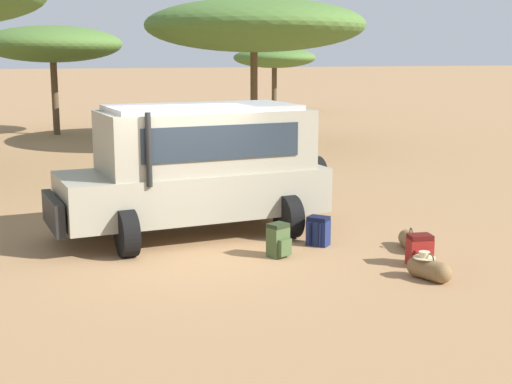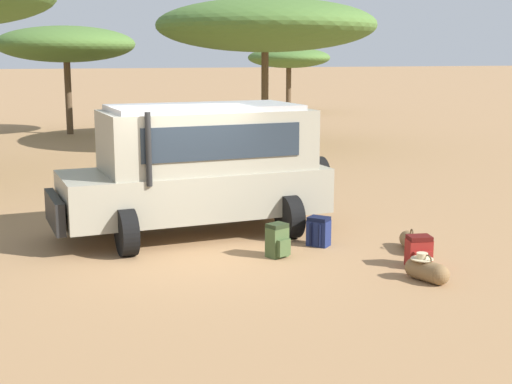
{
  "view_description": "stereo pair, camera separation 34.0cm",
  "coord_description": "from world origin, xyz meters",
  "px_view_note": "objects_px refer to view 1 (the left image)",
  "views": [
    {
      "loc": [
        -3.25,
        -11.67,
        3.36
      ],
      "look_at": [
        1.1,
        -0.31,
        1.0
      ],
      "focal_mm": 50.0,
      "sensor_mm": 36.0,
      "label": 1
    },
    {
      "loc": [
        -2.93,
        -11.79,
        3.36
      ],
      "look_at": [
        1.1,
        -0.31,
        1.0
      ],
      "focal_mm": 50.0,
      "sensor_mm": 36.0,
      "label": 2
    }
  ],
  "objects_px": {
    "backpack_cluster_center": "(420,250)",
    "backpack_near_rear_wheel": "(319,231)",
    "backpack_beside_front_wheel": "(279,241)",
    "safari_vehicle": "(198,166)",
    "acacia_tree_right_mid": "(254,26)",
    "duffel_bag_low_black_case": "(429,269)",
    "acacia_tree_far_right": "(274,58)",
    "duffel_bag_soft_canvas": "(411,241)",
    "acacia_tree_centre_back": "(52,44)"
  },
  "relations": [
    {
      "from": "safari_vehicle",
      "to": "acacia_tree_right_mid",
      "type": "bearing_deg",
      "value": 64.8
    },
    {
      "from": "duffel_bag_low_black_case",
      "to": "safari_vehicle",
      "type": "bearing_deg",
      "value": 121.75
    },
    {
      "from": "backpack_beside_front_wheel",
      "to": "acacia_tree_centre_back",
      "type": "relative_size",
      "value": 0.1
    },
    {
      "from": "acacia_tree_centre_back",
      "to": "backpack_cluster_center",
      "type": "bearing_deg",
      "value": -80.68
    },
    {
      "from": "backpack_cluster_center",
      "to": "duffel_bag_low_black_case",
      "type": "relative_size",
      "value": 0.69
    },
    {
      "from": "backpack_cluster_center",
      "to": "backpack_near_rear_wheel",
      "type": "bearing_deg",
      "value": 120.04
    },
    {
      "from": "duffel_bag_low_black_case",
      "to": "acacia_tree_far_right",
      "type": "height_order",
      "value": "acacia_tree_far_right"
    },
    {
      "from": "duffel_bag_soft_canvas",
      "to": "backpack_beside_front_wheel",
      "type": "bearing_deg",
      "value": 170.08
    },
    {
      "from": "backpack_cluster_center",
      "to": "acacia_tree_right_mid",
      "type": "xyz_separation_m",
      "value": [
        3.05,
        15.58,
        4.12
      ]
    },
    {
      "from": "safari_vehicle",
      "to": "acacia_tree_right_mid",
      "type": "relative_size",
      "value": 0.62
    },
    {
      "from": "backpack_cluster_center",
      "to": "acacia_tree_centre_back",
      "type": "height_order",
      "value": "acacia_tree_centre_back"
    },
    {
      "from": "acacia_tree_centre_back",
      "to": "acacia_tree_far_right",
      "type": "distance_m",
      "value": 15.39
    },
    {
      "from": "backpack_beside_front_wheel",
      "to": "backpack_near_rear_wheel",
      "type": "height_order",
      "value": "backpack_beside_front_wheel"
    },
    {
      "from": "acacia_tree_centre_back",
      "to": "acacia_tree_right_mid",
      "type": "xyz_separation_m",
      "value": [
        6.61,
        -6.11,
        0.62
      ]
    },
    {
      "from": "safari_vehicle",
      "to": "duffel_bag_soft_canvas",
      "type": "distance_m",
      "value": 4.11
    },
    {
      "from": "backpack_near_rear_wheel",
      "to": "acacia_tree_centre_back",
      "type": "distance_m",
      "value": 20.44
    },
    {
      "from": "backpack_near_rear_wheel",
      "to": "acacia_tree_centre_back",
      "type": "relative_size",
      "value": 0.09
    },
    {
      "from": "safari_vehicle",
      "to": "acacia_tree_centre_back",
      "type": "xyz_separation_m",
      "value": [
        -0.82,
        18.42,
        2.45
      ]
    },
    {
      "from": "backpack_cluster_center",
      "to": "duffel_bag_soft_canvas",
      "type": "height_order",
      "value": "backpack_cluster_center"
    },
    {
      "from": "duffel_bag_soft_canvas",
      "to": "acacia_tree_centre_back",
      "type": "xyz_separation_m",
      "value": [
        -3.95,
        20.82,
        3.6
      ]
    },
    {
      "from": "acacia_tree_far_right",
      "to": "backpack_beside_front_wheel",
      "type": "bearing_deg",
      "value": -112.27
    },
    {
      "from": "duffel_bag_low_black_case",
      "to": "acacia_tree_far_right",
      "type": "distance_m",
      "value": 31.99
    },
    {
      "from": "duffel_bag_soft_canvas",
      "to": "acacia_tree_far_right",
      "type": "relative_size",
      "value": 0.16
    },
    {
      "from": "safari_vehicle",
      "to": "backpack_beside_front_wheel",
      "type": "height_order",
      "value": "safari_vehicle"
    },
    {
      "from": "backpack_beside_front_wheel",
      "to": "safari_vehicle",
      "type": "bearing_deg",
      "value": 111.89
    },
    {
      "from": "safari_vehicle",
      "to": "duffel_bag_low_black_case",
      "type": "distance_m",
      "value": 4.78
    },
    {
      "from": "duffel_bag_low_black_case",
      "to": "acacia_tree_centre_back",
      "type": "bearing_deg",
      "value": 98.3
    },
    {
      "from": "acacia_tree_right_mid",
      "to": "acacia_tree_far_right",
      "type": "distance_m",
      "value": 15.52
    },
    {
      "from": "safari_vehicle",
      "to": "backpack_cluster_center",
      "type": "distance_m",
      "value": 4.39
    },
    {
      "from": "backpack_beside_front_wheel",
      "to": "acacia_tree_far_right",
      "type": "height_order",
      "value": "acacia_tree_far_right"
    },
    {
      "from": "backpack_near_rear_wheel",
      "to": "duffel_bag_soft_canvas",
      "type": "relative_size",
      "value": 0.63
    },
    {
      "from": "safari_vehicle",
      "to": "acacia_tree_right_mid",
      "type": "height_order",
      "value": "acacia_tree_right_mid"
    },
    {
      "from": "backpack_near_rear_wheel",
      "to": "acacia_tree_far_right",
      "type": "height_order",
      "value": "acacia_tree_far_right"
    },
    {
      "from": "acacia_tree_far_right",
      "to": "acacia_tree_right_mid",
      "type": "bearing_deg",
      "value": -115.23
    },
    {
      "from": "safari_vehicle",
      "to": "duffel_bag_low_black_case",
      "type": "xyz_separation_m",
      "value": [
        2.45,
        -3.95,
        -1.13
      ]
    },
    {
      "from": "backpack_cluster_center",
      "to": "backpack_near_rear_wheel",
      "type": "relative_size",
      "value": 0.97
    },
    {
      "from": "acacia_tree_right_mid",
      "to": "backpack_beside_front_wheel",
      "type": "bearing_deg",
      "value": -109.25
    },
    {
      "from": "safari_vehicle",
      "to": "acacia_tree_right_mid",
      "type": "distance_m",
      "value": 13.95
    },
    {
      "from": "backpack_cluster_center",
      "to": "acacia_tree_far_right",
      "type": "bearing_deg",
      "value": 71.93
    },
    {
      "from": "acacia_tree_right_mid",
      "to": "backpack_cluster_center",
      "type": "bearing_deg",
      "value": -101.09
    },
    {
      "from": "backpack_beside_front_wheel",
      "to": "duffel_bag_low_black_case",
      "type": "height_order",
      "value": "backpack_beside_front_wheel"
    },
    {
      "from": "backpack_beside_front_wheel",
      "to": "acacia_tree_far_right",
      "type": "xyz_separation_m",
      "value": [
        11.59,
        28.3,
        2.85
      ]
    },
    {
      "from": "duffel_bag_soft_canvas",
      "to": "acacia_tree_far_right",
      "type": "distance_m",
      "value": 30.31
    },
    {
      "from": "safari_vehicle",
      "to": "duffel_bag_low_black_case",
      "type": "bearing_deg",
      "value": -58.25
    },
    {
      "from": "backpack_near_rear_wheel",
      "to": "duffel_bag_soft_canvas",
      "type": "bearing_deg",
      "value": -31.31
    },
    {
      "from": "backpack_cluster_center",
      "to": "duffel_bag_soft_canvas",
      "type": "bearing_deg",
      "value": 65.49
    },
    {
      "from": "safari_vehicle",
      "to": "acacia_tree_far_right",
      "type": "bearing_deg",
      "value": 64.79
    },
    {
      "from": "acacia_tree_centre_back",
      "to": "safari_vehicle",
      "type": "bearing_deg",
      "value": -87.46
    },
    {
      "from": "safari_vehicle",
      "to": "backpack_beside_front_wheel",
      "type": "bearing_deg",
      "value": -68.11
    },
    {
      "from": "acacia_tree_centre_back",
      "to": "duffel_bag_low_black_case",
      "type": "bearing_deg",
      "value": -81.7
    }
  ]
}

